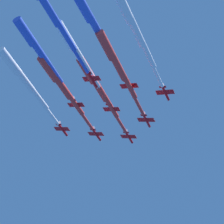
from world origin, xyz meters
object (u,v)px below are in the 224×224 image
Objects in this scene: jet_trail_starboard at (49,9)px; jet_lead at (100,90)px; jet_starboard_inner at (118,67)px; jet_port_outer at (137,32)px; jet_port_inner at (63,88)px; jet_port_mid at (79,57)px; jet_starboard_mid at (25,81)px; jet_trail_port at (97,30)px; jet_starboard_outer at (41,53)px.

jet_lead is at bearing -146.81° from jet_trail_starboard.
jet_lead reaches higher than jet_starboard_inner.
jet_port_outer is at bearing 84.31° from jet_lead.
jet_port_inner is 0.97× the size of jet_port_outer.
jet_starboard_inner is 16.44m from jet_port_outer.
jet_starboard_inner is 16.31m from jet_port_mid.
jet_port_inner is at bearing -58.83° from jet_starboard_inner.
jet_trail_starboard is at bearing 33.19° from jet_lead.
jet_trail_port is at bearing 109.99° from jet_starboard_mid.
jet_lead is 30.50m from jet_trail_port.
jet_port_inner is at bearing 162.58° from jet_starboard_mid.
jet_lead is at bearing -146.69° from jet_port_mid.
jet_starboard_outer is at bearing -45.78° from jet_port_outer.
jet_lead is at bearing 160.00° from jet_starboard_mid.
jet_starboard_inner is at bearing 121.17° from jet_port_inner.
jet_lead is 16.70m from jet_starboard_inner.
jet_port_mid is (14.95, -5.92, 2.73)m from jet_starboard_inner.
jet_trail_port is at bearing 123.24° from jet_starboard_outer.
jet_port_outer is 33.98m from jet_trail_starboard.
jet_starboard_mid is 38.80m from jet_trail_port.
jet_starboard_inner is (-13.63, 22.53, -0.84)m from jet_port_inner.
jet_starboard_mid is at bearing -91.50° from jet_starboard_outer.
jet_lead is 32.67m from jet_port_outer.
jet_trail_port is (-13.66, 20.84, 0.70)m from jet_starboard_outer.
jet_trail_port is 0.89× the size of jet_trail_starboard.
jet_port_mid reaches higher than jet_port_inner.
jet_trail_starboard is (36.00, 23.55, -1.18)m from jet_lead.
jet_trail_port reaches higher than jet_starboard_outer.
jet_trail_port reaches higher than jet_port_inner.
jet_starboard_outer is 0.99× the size of jet_trail_port.
jet_trail_port is (-13.25, 36.43, 1.75)m from jet_starboard_mid.
jet_port_outer is 38.82m from jet_starboard_outer.
jet_starboard_inner is at bearing 158.38° from jet_port_mid.
jet_starboard_outer is 24.93m from jet_trail_port.
jet_lead reaches higher than jet_port_inner.
jet_starboard_mid is (15.23, -4.78, -0.64)m from jet_port_inner.
jet_lead reaches higher than jet_port_mid.
jet_port_mid is at bearing 123.04° from jet_starboard_mid.
jet_starboard_outer is (0.41, 15.58, 1.05)m from jet_starboard_mid.
jet_starboard_outer is at bearing -106.84° from jet_trail_starboard.
jet_trail_starboard is (34.97, 7.13, 1.66)m from jet_starboard_inner.
jet_trail_starboard is (6.11, 34.43, 1.47)m from jet_starboard_mid.
jet_port_inner is 1.01× the size of jet_starboard_mid.
jet_trail_starboard reaches higher than jet_starboard_mid.
jet_lead is 1.04× the size of jet_port_mid.
jet_port_inner is 1.04× the size of jet_trail_port.
jet_port_mid is 25.63m from jet_starboard_mid.
jet_trail_starboard is (32.76, -8.96, -0.93)m from jet_port_outer.
jet_port_inner is at bearing -73.53° from jet_port_outer.
jet_port_outer is at bearing 82.18° from jet_starboard_inner.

